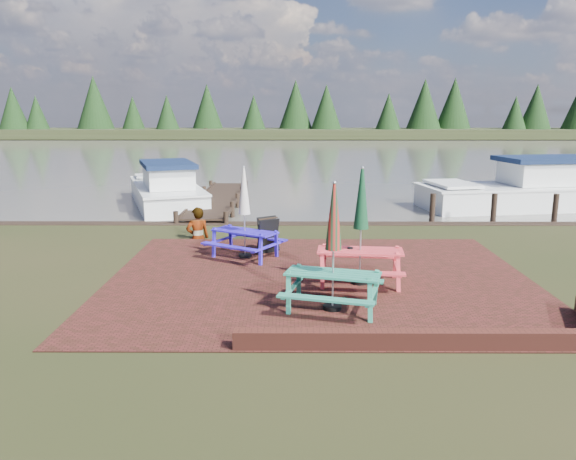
{
  "coord_description": "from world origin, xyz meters",
  "views": [
    {
      "loc": [
        -0.63,
        -10.56,
        3.56
      ],
      "look_at": [
        -0.69,
        1.38,
        1.0
      ],
      "focal_mm": 35.0,
      "sensor_mm": 36.0,
      "label": 1
    }
  ],
  "objects_px": {
    "picnic_table_blue": "(245,227)",
    "boat_jetty": "(167,191)",
    "picnic_table_teal": "(333,267)",
    "picnic_table_red": "(360,244)",
    "chalkboard": "(268,235)",
    "jetty": "(218,199)",
    "boat_near": "(529,192)",
    "person": "(197,208)"
  },
  "relations": [
    {
      "from": "picnic_table_teal",
      "to": "picnic_table_red",
      "type": "height_order",
      "value": "picnic_table_red"
    },
    {
      "from": "picnic_table_blue",
      "to": "person",
      "type": "xyz_separation_m",
      "value": [
        -1.5,
        2.04,
        0.11
      ]
    },
    {
      "from": "boat_jetty",
      "to": "boat_near",
      "type": "relative_size",
      "value": 0.86
    },
    {
      "from": "picnic_table_blue",
      "to": "chalkboard",
      "type": "height_order",
      "value": "picnic_table_blue"
    },
    {
      "from": "picnic_table_teal",
      "to": "picnic_table_red",
      "type": "xyz_separation_m",
      "value": [
        0.68,
        1.56,
        0.04
      ]
    },
    {
      "from": "chalkboard",
      "to": "boat_near",
      "type": "xyz_separation_m",
      "value": [
        9.82,
        7.82,
        -0.02
      ]
    },
    {
      "from": "boat_jetty",
      "to": "person",
      "type": "distance_m",
      "value": 7.08
    },
    {
      "from": "chalkboard",
      "to": "boat_jetty",
      "type": "relative_size",
      "value": 0.13
    },
    {
      "from": "picnic_table_teal",
      "to": "jetty",
      "type": "height_order",
      "value": "picnic_table_teal"
    },
    {
      "from": "chalkboard",
      "to": "person",
      "type": "distance_m",
      "value": 2.64
    },
    {
      "from": "picnic_table_teal",
      "to": "chalkboard",
      "type": "distance_m",
      "value": 4.36
    },
    {
      "from": "person",
      "to": "picnic_table_red",
      "type": "bearing_deg",
      "value": 114.06
    },
    {
      "from": "jetty",
      "to": "boat_jetty",
      "type": "height_order",
      "value": "boat_jetty"
    },
    {
      "from": "picnic_table_blue",
      "to": "boat_near",
      "type": "xyz_separation_m",
      "value": [
        10.38,
        8.26,
        -0.33
      ]
    },
    {
      "from": "picnic_table_red",
      "to": "chalkboard",
      "type": "relative_size",
      "value": 2.68
    },
    {
      "from": "picnic_table_teal",
      "to": "person",
      "type": "xyz_separation_m",
      "value": [
        -3.38,
        5.74,
        0.08
      ]
    },
    {
      "from": "picnic_table_red",
      "to": "picnic_table_blue",
      "type": "bearing_deg",
      "value": 146.04
    },
    {
      "from": "jetty",
      "to": "person",
      "type": "relative_size",
      "value": 5.09
    },
    {
      "from": "picnic_table_teal",
      "to": "chalkboard",
      "type": "xyz_separation_m",
      "value": [
        -1.33,
        4.14,
        -0.35
      ]
    },
    {
      "from": "boat_jetty",
      "to": "boat_near",
      "type": "bearing_deg",
      "value": -21.15
    },
    {
      "from": "boat_jetty",
      "to": "picnic_table_red",
      "type": "bearing_deg",
      "value": -78.89
    },
    {
      "from": "picnic_table_red",
      "to": "picnic_table_teal",
      "type": "bearing_deg",
      "value": -107.49
    },
    {
      "from": "picnic_table_red",
      "to": "boat_near",
      "type": "xyz_separation_m",
      "value": [
        7.82,
        10.4,
        -0.4
      ]
    },
    {
      "from": "picnic_table_red",
      "to": "boat_jetty",
      "type": "height_order",
      "value": "picnic_table_red"
    },
    {
      "from": "picnic_table_teal",
      "to": "person",
      "type": "height_order",
      "value": "picnic_table_teal"
    },
    {
      "from": "picnic_table_teal",
      "to": "jetty",
      "type": "bearing_deg",
      "value": 122.34
    },
    {
      "from": "picnic_table_teal",
      "to": "boat_jetty",
      "type": "bearing_deg",
      "value": 130.39
    },
    {
      "from": "chalkboard",
      "to": "person",
      "type": "relative_size",
      "value": 0.51
    },
    {
      "from": "picnic_table_teal",
      "to": "jetty",
      "type": "distance_m",
      "value": 12.73
    },
    {
      "from": "picnic_table_red",
      "to": "person",
      "type": "height_order",
      "value": "picnic_table_red"
    },
    {
      "from": "boat_near",
      "to": "boat_jetty",
      "type": "bearing_deg",
      "value": 78.88
    },
    {
      "from": "boat_near",
      "to": "jetty",
      "type": "bearing_deg",
      "value": 79.7
    },
    {
      "from": "picnic_table_red",
      "to": "jetty",
      "type": "bearing_deg",
      "value": 118.03
    },
    {
      "from": "picnic_table_blue",
      "to": "boat_jetty",
      "type": "xyz_separation_m",
      "value": [
        -3.82,
        8.72,
        -0.39
      ]
    },
    {
      "from": "picnic_table_teal",
      "to": "picnic_table_red",
      "type": "bearing_deg",
      "value": 82.28
    },
    {
      "from": "picnic_table_blue",
      "to": "chalkboard",
      "type": "distance_m",
      "value": 0.77
    },
    {
      "from": "picnic_table_teal",
      "to": "jetty",
      "type": "relative_size",
      "value": 0.26
    },
    {
      "from": "picnic_table_teal",
      "to": "chalkboard",
      "type": "bearing_deg",
      "value": 123.55
    },
    {
      "from": "boat_jetty",
      "to": "jetty",
      "type": "bearing_deg",
      "value": -25.93
    },
    {
      "from": "chalkboard",
      "to": "jetty",
      "type": "xyz_separation_m",
      "value": [
        -2.3,
        8.04,
        -0.35
      ]
    },
    {
      "from": "chalkboard",
      "to": "picnic_table_red",
      "type": "bearing_deg",
      "value": -86.61
    },
    {
      "from": "picnic_table_blue",
      "to": "boat_near",
      "type": "distance_m",
      "value": 13.27
    }
  ]
}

